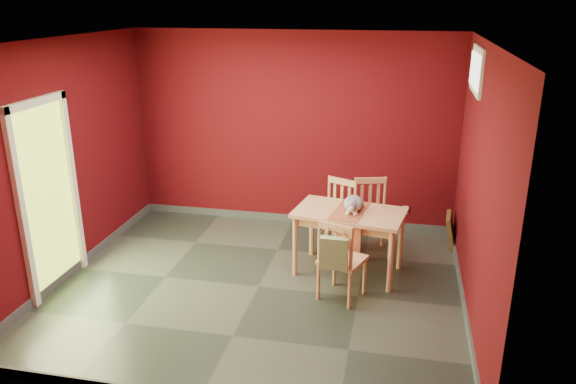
% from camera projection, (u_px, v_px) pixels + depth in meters
% --- Properties ---
extents(ground, '(4.50, 4.50, 0.00)m').
position_uv_depth(ground, '(258.00, 286.00, 6.36)').
color(ground, '#2D342D').
rests_on(ground, ground).
extents(room_shell, '(4.50, 4.50, 4.50)m').
position_uv_depth(room_shell, '(258.00, 283.00, 6.34)').
color(room_shell, '#4A070C').
rests_on(room_shell, ground).
extents(doorway, '(0.06, 1.01, 2.13)m').
position_uv_depth(doorway, '(47.00, 191.00, 6.04)').
color(doorway, '#B7D838').
rests_on(doorway, ground).
extents(window, '(0.05, 0.90, 0.50)m').
position_uv_depth(window, '(476.00, 70.00, 6.08)').
color(window, white).
rests_on(window, room_shell).
extents(outlet_plate, '(0.08, 0.02, 0.12)m').
position_uv_depth(outlet_plate, '(405.00, 210.00, 7.79)').
color(outlet_plate, silver).
rests_on(outlet_plate, room_shell).
extents(dining_table, '(1.34, 0.92, 0.77)m').
position_uv_depth(dining_table, '(349.00, 219.00, 6.48)').
color(dining_table, tan).
rests_on(dining_table, ground).
extents(table_runner, '(0.44, 0.74, 0.35)m').
position_uv_depth(table_runner, '(348.00, 219.00, 6.36)').
color(table_runner, '#984428').
rests_on(table_runner, dining_table).
extents(chair_far_left, '(0.59, 0.59, 0.95)m').
position_uv_depth(chair_far_left, '(336.00, 217.00, 7.06)').
color(chair_far_left, tan).
rests_on(chair_far_left, ground).
extents(chair_far_right, '(0.55, 0.55, 0.95)m').
position_uv_depth(chair_far_right, '(371.00, 216.00, 7.09)').
color(chair_far_right, tan).
rests_on(chair_far_right, ground).
extents(chair_near, '(0.55, 0.55, 0.92)m').
position_uv_depth(chair_near, '(341.00, 259.00, 5.96)').
color(chair_near, tan).
rests_on(chair_near, ground).
extents(tote_bag, '(0.29, 0.18, 0.41)m').
position_uv_depth(tote_bag, '(334.00, 253.00, 5.72)').
color(tote_bag, '#829A62').
rests_on(tote_bag, chair_near).
extents(cat, '(0.31, 0.48, 0.22)m').
position_uv_depth(cat, '(353.00, 201.00, 6.45)').
color(cat, slate).
rests_on(cat, table_runner).
extents(picture_frame, '(0.18, 0.44, 0.43)m').
position_uv_depth(picture_frame, '(451.00, 230.00, 7.33)').
color(picture_frame, brown).
rests_on(picture_frame, ground).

